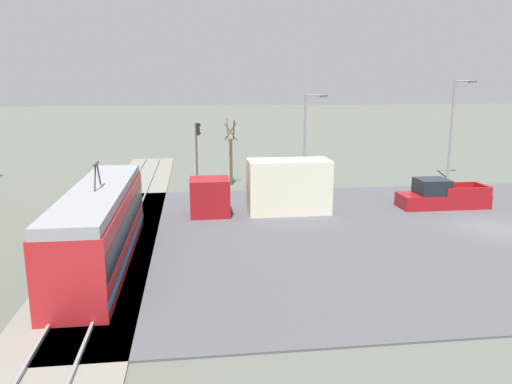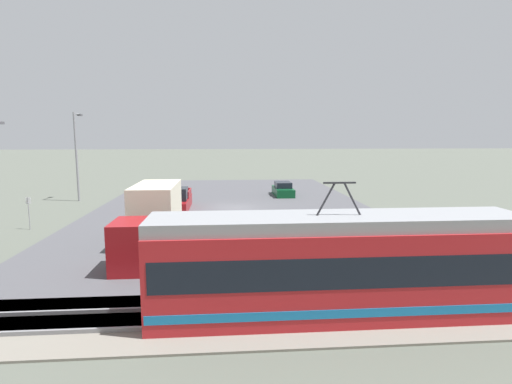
% 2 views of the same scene
% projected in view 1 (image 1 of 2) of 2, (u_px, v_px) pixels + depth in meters
% --- Properties ---
extents(ground_plane, '(320.00, 320.00, 0.00)m').
position_uv_depth(ground_plane, '(491.00, 229.00, 28.65)').
color(ground_plane, '#565B51').
extents(road_surface, '(23.54, 43.84, 0.08)m').
position_uv_depth(road_surface, '(491.00, 228.00, 28.64)').
color(road_surface, '#4C4C51').
rests_on(road_surface, ground).
extents(rail_bed, '(58.61, 4.40, 0.22)m').
position_uv_depth(rail_bed, '(113.00, 242.00, 26.01)').
color(rail_bed, gray).
rests_on(rail_bed, ground).
extents(light_rail_tram, '(12.78, 2.57, 4.63)m').
position_uv_depth(light_rail_tram, '(101.00, 226.00, 22.77)').
color(light_rail_tram, '#B21E23').
rests_on(light_rail_tram, ground).
extents(box_truck, '(2.36, 8.80, 3.40)m').
position_uv_depth(box_truck, '(270.00, 189.00, 31.45)').
color(box_truck, maroon).
rests_on(box_truck, ground).
extents(pickup_truck, '(2.04, 5.86, 1.94)m').
position_uv_depth(pickup_truck, '(441.00, 196.00, 33.10)').
color(pickup_truck, maroon).
rests_on(pickup_truck, ground).
extents(traffic_light_pole, '(0.28, 0.47, 5.09)m').
position_uv_depth(traffic_light_pole, '(197.00, 146.00, 39.52)').
color(traffic_light_pole, '#47474C').
rests_on(traffic_light_pole, ground).
extents(street_tree, '(1.26, 1.04, 5.35)m').
position_uv_depth(street_tree, '(231.00, 155.00, 40.43)').
color(street_tree, brown).
rests_on(street_tree, ground).
extents(street_lamp_near_crossing, '(0.36, 1.95, 8.45)m').
position_uv_depth(street_lamp_near_crossing, '(454.00, 123.00, 42.69)').
color(street_lamp_near_crossing, gray).
rests_on(street_lamp_near_crossing, ground).
extents(street_lamp_mid_block, '(0.36, 1.95, 7.27)m').
position_uv_depth(street_lamp_mid_block, '(307.00, 130.00, 42.11)').
color(street_lamp_mid_block, gray).
rests_on(street_lamp_mid_block, ground).
extents(no_parking_sign, '(0.32, 0.08, 2.18)m').
position_uv_depth(no_parking_sign, '(317.00, 168.00, 41.02)').
color(no_parking_sign, gray).
rests_on(no_parking_sign, ground).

